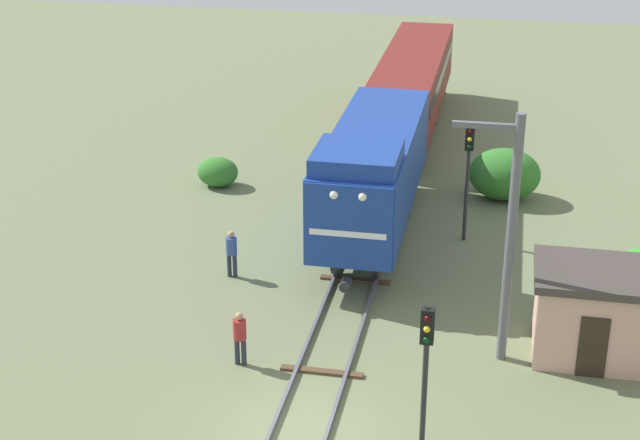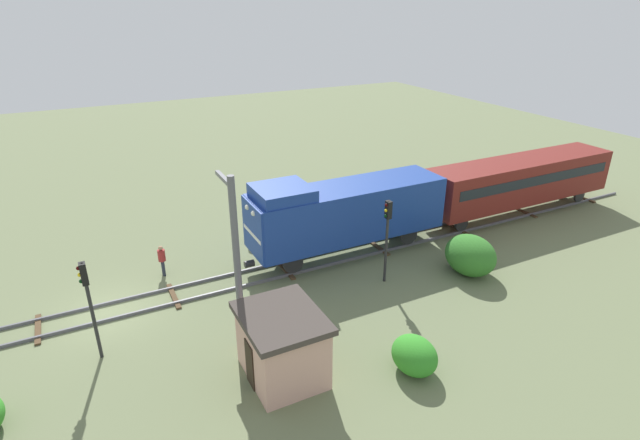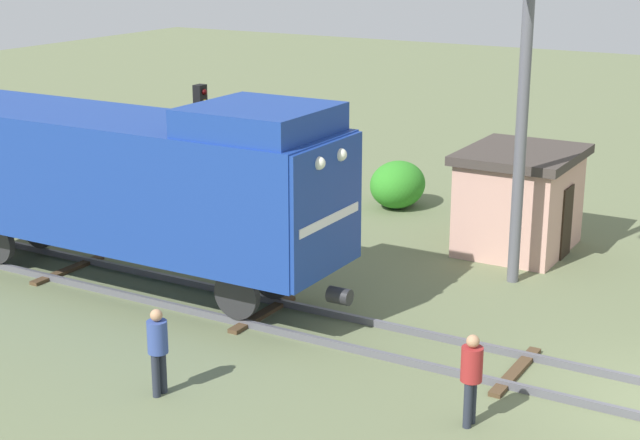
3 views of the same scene
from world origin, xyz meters
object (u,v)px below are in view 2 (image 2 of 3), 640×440
(relay_hut, at_px, (282,345))
(traffic_signal_mid, at_px, (387,227))
(traffic_signal_near, at_px, (88,294))
(locomotive, at_px, (345,210))
(catenary_mast, at_px, (236,260))
(passenger_car_leading, at_px, (520,178))
(worker_near_track, at_px, (162,258))
(worker_by_signal, at_px, (249,226))

(relay_hut, bearing_deg, traffic_signal_mid, 118.94)
(traffic_signal_near, bearing_deg, traffic_signal_mid, 89.16)
(locomotive, xyz_separation_m, traffic_signal_near, (3.20, -13.14, 0.23))
(catenary_mast, bearing_deg, traffic_signal_near, -107.73)
(locomotive, xyz_separation_m, traffic_signal_mid, (3.40, 0.47, 0.30))
(traffic_signal_near, distance_m, relay_hut, 7.71)
(passenger_car_leading, height_order, relay_hut, passenger_car_leading)
(passenger_car_leading, relative_size, worker_near_track, 8.24)
(traffic_signal_mid, distance_m, catenary_mast, 8.38)
(catenary_mast, bearing_deg, locomotive, 122.60)
(worker_near_track, relative_size, worker_by_signal, 1.00)
(traffic_signal_near, relative_size, relay_hut, 1.24)
(traffic_signal_near, height_order, catenary_mast, catenary_mast)
(locomotive, height_order, catenary_mast, catenary_mast)
(worker_by_signal, height_order, relay_hut, relay_hut)
(passenger_car_leading, bearing_deg, worker_by_signal, -103.52)
(relay_hut, bearing_deg, worker_near_track, -165.26)
(catenary_mast, xyz_separation_m, relay_hut, (2.57, 0.77, -2.60))
(locomotive, bearing_deg, worker_by_signal, -135.47)
(worker_near_track, distance_m, catenary_mast, 8.13)
(locomotive, xyz_separation_m, worker_by_signal, (-4.20, -4.13, -1.78))
(traffic_signal_near, xyz_separation_m, worker_by_signal, (-7.40, 9.01, -2.01))
(traffic_signal_mid, xyz_separation_m, catenary_mast, (1.53, -8.19, 0.91))
(traffic_signal_mid, height_order, worker_by_signal, traffic_signal_mid)
(locomotive, distance_m, traffic_signal_mid, 3.45)
(locomotive, relative_size, relay_hut, 3.31)
(passenger_car_leading, relative_size, traffic_signal_near, 3.23)
(worker_near_track, bearing_deg, passenger_car_leading, -140.67)
(locomotive, height_order, passenger_car_leading, locomotive)
(worker_near_track, xyz_separation_m, catenary_mast, (7.33, 1.83, 2.99))
(worker_by_signal, bearing_deg, traffic_signal_near, 34.71)
(catenary_mast, bearing_deg, relay_hut, 16.73)
(passenger_car_leading, distance_m, relay_hut, 21.65)
(locomotive, xyz_separation_m, catenary_mast, (4.93, -7.72, 1.21))
(catenary_mast, relative_size, relay_hut, 2.14)
(worker_near_track, xyz_separation_m, relay_hut, (9.90, 2.60, 0.40))
(worker_by_signal, relative_size, catenary_mast, 0.23)
(worker_near_track, height_order, relay_hut, relay_hut)
(worker_by_signal, height_order, catenary_mast, catenary_mast)
(locomotive, bearing_deg, relay_hut, -42.80)
(worker_by_signal, xyz_separation_m, relay_hut, (11.70, -2.81, 0.40))
(worker_by_signal, relative_size, relay_hut, 0.49)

